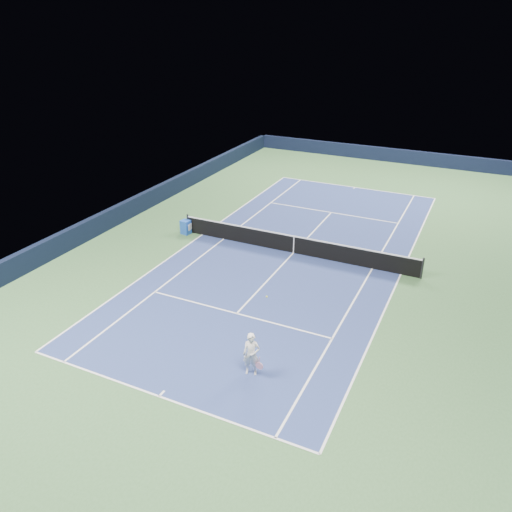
% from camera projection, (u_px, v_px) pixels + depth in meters
% --- Properties ---
extents(ground, '(40.00, 40.00, 0.00)m').
position_uv_depth(ground, '(293.00, 253.00, 25.83)').
color(ground, '#365D33').
rests_on(ground, ground).
extents(wall_far, '(22.00, 0.35, 1.10)m').
position_uv_depth(wall_far, '(381.00, 154.00, 41.66)').
color(wall_far, black).
rests_on(wall_far, ground).
extents(wall_left, '(0.35, 40.00, 1.10)m').
position_uv_depth(wall_left, '(125.00, 211.00, 29.76)').
color(wall_left, black).
rests_on(wall_left, ground).
extents(court_surface, '(10.97, 23.77, 0.01)m').
position_uv_depth(court_surface, '(293.00, 253.00, 25.83)').
color(court_surface, navy).
rests_on(court_surface, ground).
extents(baseline_far, '(10.97, 0.08, 0.00)m').
position_uv_depth(baseline_far, '(355.00, 187.00, 35.46)').
color(baseline_far, white).
rests_on(baseline_far, ground).
extents(baseline_near, '(10.97, 0.08, 0.00)m').
position_uv_depth(baseline_near, '(159.00, 396.00, 16.19)').
color(baseline_near, white).
rests_on(baseline_near, ground).
extents(sideline_doubles_right, '(0.08, 23.77, 0.00)m').
position_uv_depth(sideline_doubles_right, '(401.00, 274.00, 23.71)').
color(sideline_doubles_right, white).
rests_on(sideline_doubles_right, ground).
extents(sideline_doubles_left, '(0.08, 23.77, 0.00)m').
position_uv_depth(sideline_doubles_left, '(202.00, 235.00, 27.94)').
color(sideline_doubles_left, white).
rests_on(sideline_doubles_left, ground).
extents(sideline_singles_right, '(0.08, 23.77, 0.00)m').
position_uv_depth(sideline_singles_right, '(372.00, 269.00, 24.24)').
color(sideline_singles_right, white).
rests_on(sideline_singles_right, ground).
extents(sideline_singles_left, '(0.08, 23.77, 0.00)m').
position_uv_depth(sideline_singles_left, '(224.00, 239.00, 27.41)').
color(sideline_singles_left, white).
rests_on(sideline_singles_left, ground).
extents(service_line_far, '(8.23, 0.08, 0.00)m').
position_uv_depth(service_line_far, '(331.00, 212.00, 31.02)').
color(service_line_far, white).
rests_on(service_line_far, ground).
extents(service_line_near, '(8.23, 0.08, 0.00)m').
position_uv_depth(service_line_near, '(237.00, 313.00, 20.64)').
color(service_line_near, white).
rests_on(service_line_near, ground).
extents(center_service_line, '(0.08, 12.80, 0.00)m').
position_uv_depth(center_service_line, '(293.00, 253.00, 25.83)').
color(center_service_line, white).
rests_on(center_service_line, ground).
extents(center_mark_far, '(0.08, 0.30, 0.00)m').
position_uv_depth(center_mark_far, '(354.00, 188.00, 35.34)').
color(center_mark_far, white).
rests_on(center_mark_far, ground).
extents(center_mark_near, '(0.08, 0.30, 0.00)m').
position_uv_depth(center_mark_near, '(162.00, 393.00, 16.31)').
color(center_mark_near, white).
rests_on(center_mark_near, ground).
extents(tennis_net, '(12.90, 0.10, 1.07)m').
position_uv_depth(tennis_net, '(294.00, 244.00, 25.61)').
color(tennis_net, black).
rests_on(tennis_net, ground).
extents(sponsor_cube, '(0.58, 0.51, 0.79)m').
position_uv_depth(sponsor_cube, '(186.00, 227.00, 27.91)').
color(sponsor_cube, blue).
rests_on(sponsor_cube, ground).
extents(tennis_player, '(0.80, 1.31, 2.59)m').
position_uv_depth(tennis_player, '(252.00, 354.00, 16.88)').
color(tennis_player, white).
rests_on(tennis_player, ground).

